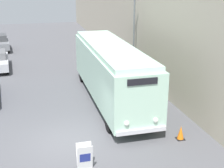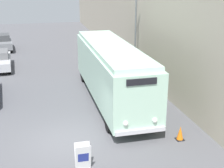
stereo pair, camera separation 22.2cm
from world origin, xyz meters
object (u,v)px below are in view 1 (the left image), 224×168
(streetlamp, at_px, (134,17))
(vintage_bus, at_px, (110,70))
(traffic_cone, at_px, (181,133))
(sign_board, at_px, (85,157))

(streetlamp, bearing_deg, vintage_bus, -125.76)
(streetlamp, relative_size, traffic_cone, 10.54)
(sign_board, bearing_deg, streetlamp, 62.58)
(sign_board, height_order, streetlamp, streetlamp)
(vintage_bus, bearing_deg, sign_board, -112.21)
(streetlamp, height_order, traffic_cone, streetlamp)
(traffic_cone, bearing_deg, sign_board, -165.09)
(sign_board, distance_m, traffic_cone, 4.73)
(sign_board, relative_size, traffic_cone, 1.64)
(vintage_bus, xyz_separation_m, streetlamp, (2.63, 3.66, 2.50))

